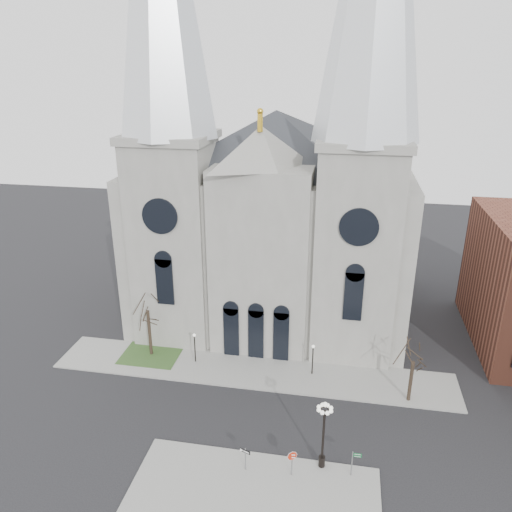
% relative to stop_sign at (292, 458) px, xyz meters
% --- Properties ---
extents(ground, '(160.00, 160.00, 0.00)m').
position_rel_stop_sign_xyz_m(ground, '(-5.50, 1.79, -1.74)').
color(ground, black).
rests_on(ground, ground).
extents(sidewalk_near, '(18.00, 10.00, 0.14)m').
position_rel_stop_sign_xyz_m(sidewalk_near, '(-2.50, -3.21, -1.67)').
color(sidewalk_near, gray).
rests_on(sidewalk_near, ground).
extents(sidewalk_far, '(40.00, 6.00, 0.14)m').
position_rel_stop_sign_xyz_m(sidewalk_far, '(-5.50, 12.79, -1.67)').
color(sidewalk_far, gray).
rests_on(sidewalk_far, ground).
extents(grass_patch, '(6.00, 5.00, 0.18)m').
position_rel_stop_sign_xyz_m(grass_patch, '(-16.50, 13.79, -1.65)').
color(grass_patch, '#2D4C20').
rests_on(grass_patch, ground).
extents(cathedral, '(33.00, 26.66, 54.00)m').
position_rel_stop_sign_xyz_m(cathedral, '(-5.50, 24.65, 16.74)').
color(cathedral, gray).
rests_on(cathedral, ground).
extents(tree_left, '(3.20, 3.20, 7.50)m').
position_rel_stop_sign_xyz_m(tree_left, '(-16.50, 13.79, 3.84)').
color(tree_left, black).
rests_on(tree_left, ground).
extents(tree_right, '(3.20, 3.20, 6.00)m').
position_rel_stop_sign_xyz_m(tree_right, '(9.50, 10.79, 2.72)').
color(tree_right, black).
rests_on(tree_right, ground).
extents(ped_lamp_left, '(0.32, 0.32, 3.26)m').
position_rel_stop_sign_xyz_m(ped_lamp_left, '(-11.50, 13.29, 0.59)').
color(ped_lamp_left, black).
rests_on(ped_lamp_left, sidewalk_far).
extents(ped_lamp_right, '(0.32, 0.32, 3.26)m').
position_rel_stop_sign_xyz_m(ped_lamp_right, '(0.50, 13.29, 0.59)').
color(ped_lamp_right, black).
rests_on(ped_lamp_right, sidewalk_far).
extents(stop_sign, '(0.80, 0.12, 2.22)m').
position_rel_stop_sign_xyz_m(stop_sign, '(0.00, 0.00, 0.00)').
color(stop_sign, slate).
rests_on(stop_sign, sidewalk_near).
extents(globe_lamp, '(1.69, 1.69, 5.90)m').
position_rel_stop_sign_xyz_m(globe_lamp, '(2.15, 1.29, 2.10)').
color(globe_lamp, black).
rests_on(globe_lamp, sidewalk_near).
extents(one_way_sign, '(0.83, 0.35, 2.00)m').
position_rel_stop_sign_xyz_m(one_way_sign, '(-3.51, -0.10, -0.23)').
color(one_way_sign, slate).
rests_on(one_way_sign, sidewalk_near).
extents(street_name_sign, '(0.70, 0.09, 2.17)m').
position_rel_stop_sign_xyz_m(street_name_sign, '(4.47, 0.81, -0.31)').
color(street_name_sign, slate).
rests_on(street_name_sign, sidewalk_near).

